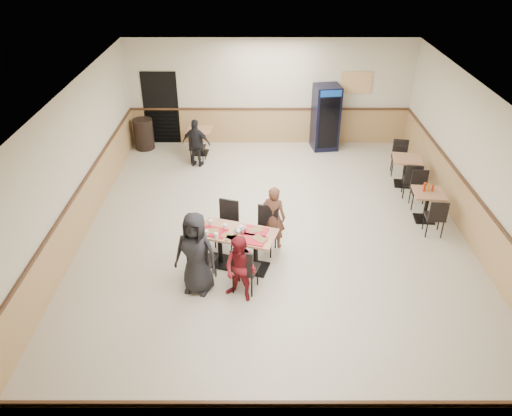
{
  "coord_description": "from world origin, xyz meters",
  "views": [
    {
      "loc": [
        -0.38,
        -8.71,
        5.83
      ],
      "look_at": [
        -0.38,
        -0.5,
        0.98
      ],
      "focal_mm": 35.0,
      "sensor_mm": 36.0,
      "label": 1
    }
  ],
  "objects_px": {
    "diner_woman_right": "(241,269)",
    "trash_bin": "(144,134)",
    "lone_diner": "(196,143)",
    "diner_woman_left": "(196,253)",
    "side_table_near": "(427,202)",
    "diner_man_opposite": "(274,217)",
    "back_table": "(200,138)",
    "side_table_far": "(406,167)",
    "pepsi_cooler": "(326,118)",
    "main_table": "(238,244)"
  },
  "relations": [
    {
      "from": "diner_woman_right",
      "to": "trash_bin",
      "type": "distance_m",
      "value": 7.14
    },
    {
      "from": "lone_diner",
      "to": "trash_bin",
      "type": "height_order",
      "value": "lone_diner"
    },
    {
      "from": "lone_diner",
      "to": "diner_woman_left",
      "type": "bearing_deg",
      "value": 109.16
    },
    {
      "from": "trash_bin",
      "to": "side_table_near",
      "type": "bearing_deg",
      "value": -29.45
    },
    {
      "from": "diner_woman_right",
      "to": "diner_man_opposite",
      "type": "distance_m",
      "value": 1.73
    },
    {
      "from": "back_table",
      "to": "lone_diner",
      "type": "bearing_deg",
      "value": -90.0
    },
    {
      "from": "lone_diner",
      "to": "trash_bin",
      "type": "distance_m",
      "value": 2.01
    },
    {
      "from": "side_table_far",
      "to": "pepsi_cooler",
      "type": "bearing_deg",
      "value": 126.97
    },
    {
      "from": "diner_man_opposite",
      "to": "back_table",
      "type": "bearing_deg",
      "value": -48.33
    },
    {
      "from": "diner_woman_right",
      "to": "side_table_near",
      "type": "xyz_separation_m",
      "value": [
        3.97,
        2.61,
        -0.17
      ]
    },
    {
      "from": "pepsi_cooler",
      "to": "trash_bin",
      "type": "distance_m",
      "value": 5.17
    },
    {
      "from": "diner_woman_left",
      "to": "pepsi_cooler",
      "type": "xyz_separation_m",
      "value": [
        2.99,
        6.31,
        0.13
      ]
    },
    {
      "from": "lone_diner",
      "to": "side_table_near",
      "type": "height_order",
      "value": "lone_diner"
    },
    {
      "from": "side_table_far",
      "to": "diner_woman_left",
      "type": "bearing_deg",
      "value": -139.47
    },
    {
      "from": "main_table",
      "to": "diner_woman_left",
      "type": "xyz_separation_m",
      "value": [
        -0.69,
        -0.69,
        0.28
      ]
    },
    {
      "from": "diner_man_opposite",
      "to": "lone_diner",
      "type": "height_order",
      "value": "diner_man_opposite"
    },
    {
      "from": "lone_diner",
      "to": "trash_bin",
      "type": "xyz_separation_m",
      "value": [
        -1.63,
        1.16,
        -0.21
      ]
    },
    {
      "from": "lone_diner",
      "to": "pepsi_cooler",
      "type": "distance_m",
      "value": 3.73
    },
    {
      "from": "back_table",
      "to": "side_table_near",
      "type": "bearing_deg",
      "value": -33.91
    },
    {
      "from": "diner_woman_right",
      "to": "diner_man_opposite",
      "type": "height_order",
      "value": "diner_man_opposite"
    },
    {
      "from": "diner_man_opposite",
      "to": "side_table_far",
      "type": "xyz_separation_m",
      "value": [
        3.32,
        2.65,
        -0.19
      ]
    },
    {
      "from": "diner_woman_left",
      "to": "diner_woman_right",
      "type": "distance_m",
      "value": 0.83
    },
    {
      "from": "diner_woman_right",
      "to": "trash_bin",
      "type": "xyz_separation_m",
      "value": [
        -2.93,
        6.51,
        -0.19
      ]
    },
    {
      "from": "main_table",
      "to": "side_table_far",
      "type": "xyz_separation_m",
      "value": [
        4.02,
        3.34,
        -0.03
      ]
    },
    {
      "from": "pepsi_cooler",
      "to": "main_table",
      "type": "bearing_deg",
      "value": -120.41
    },
    {
      "from": "back_table",
      "to": "pepsi_cooler",
      "type": "height_order",
      "value": "pepsi_cooler"
    },
    {
      "from": "diner_man_opposite",
      "to": "trash_bin",
      "type": "height_order",
      "value": "diner_man_opposite"
    },
    {
      "from": "side_table_far",
      "to": "pepsi_cooler",
      "type": "distance_m",
      "value": 2.89
    },
    {
      "from": "diner_woman_left",
      "to": "main_table",
      "type": "bearing_deg",
      "value": 60.12
    },
    {
      "from": "main_table",
      "to": "diner_man_opposite",
      "type": "distance_m",
      "value": 0.99
    },
    {
      "from": "diner_woman_right",
      "to": "diner_man_opposite",
      "type": "xyz_separation_m",
      "value": [
        0.61,
        1.62,
        0.04
      ]
    },
    {
      "from": "diner_woman_right",
      "to": "trash_bin",
      "type": "relative_size",
      "value": 1.44
    },
    {
      "from": "side_table_near",
      "to": "side_table_far",
      "type": "relative_size",
      "value": 0.89
    },
    {
      "from": "main_table",
      "to": "pepsi_cooler",
      "type": "bearing_deg",
      "value": 85.0
    },
    {
      "from": "diner_woman_left",
      "to": "diner_man_opposite",
      "type": "relative_size",
      "value": 1.17
    },
    {
      "from": "diner_man_opposite",
      "to": "trash_bin",
      "type": "relative_size",
      "value": 1.54
    },
    {
      "from": "main_table",
      "to": "side_table_far",
      "type": "distance_m",
      "value": 5.22
    },
    {
      "from": "diner_woman_left",
      "to": "side_table_near",
      "type": "height_order",
      "value": "diner_woman_left"
    },
    {
      "from": "diner_woman_left",
      "to": "side_table_far",
      "type": "bearing_deg",
      "value": 55.77
    },
    {
      "from": "main_table",
      "to": "side_table_near",
      "type": "xyz_separation_m",
      "value": [
        4.06,
        1.68,
        -0.05
      ]
    },
    {
      "from": "diner_woman_right",
      "to": "back_table",
      "type": "height_order",
      "value": "diner_woman_right"
    },
    {
      "from": "diner_woman_left",
      "to": "lone_diner",
      "type": "bearing_deg",
      "value": 111.2
    },
    {
      "from": "main_table",
      "to": "side_table_far",
      "type": "height_order",
      "value": "main_table"
    },
    {
      "from": "diner_man_opposite",
      "to": "side_table_near",
      "type": "distance_m",
      "value": 3.51
    },
    {
      "from": "diner_woman_left",
      "to": "back_table",
      "type": "xyz_separation_m",
      "value": [
        -0.53,
        5.91,
        -0.31
      ]
    },
    {
      "from": "main_table",
      "to": "side_table_near",
      "type": "height_order",
      "value": "main_table"
    },
    {
      "from": "side_table_far",
      "to": "diner_woman_right",
      "type": "bearing_deg",
      "value": -132.67
    },
    {
      "from": "diner_woman_right",
      "to": "diner_woman_left",
      "type": "bearing_deg",
      "value": -168.1
    },
    {
      "from": "diner_man_opposite",
      "to": "pepsi_cooler",
      "type": "bearing_deg",
      "value": -89.26
    },
    {
      "from": "diner_woman_right",
      "to": "side_table_near",
      "type": "height_order",
      "value": "diner_woman_right"
    }
  ]
}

